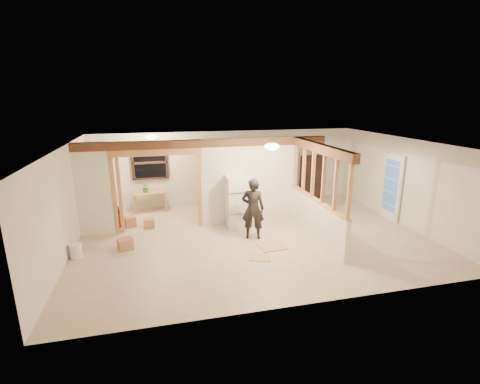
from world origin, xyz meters
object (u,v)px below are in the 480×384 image
object	(u,v)px
refrigerator	(237,202)
bookshelf	(311,177)
shop_vac	(116,217)
work_table	(150,202)
woman	(253,209)

from	to	relation	value
refrigerator	bookshelf	xyz separation A→B (m)	(3.30, 2.21, 0.04)
refrigerator	shop_vac	xyz separation A→B (m)	(-3.39, 0.85, -0.47)
work_table	bookshelf	distance (m)	5.74
work_table	shop_vac	world-z (taller)	work_table
refrigerator	work_table	world-z (taller)	refrigerator
woman	work_table	distance (m)	3.97
refrigerator	shop_vac	world-z (taller)	refrigerator
refrigerator	bookshelf	bearing A→B (deg)	33.76
shop_vac	bookshelf	size ratio (longest dim) A/B	0.35
woman	shop_vac	world-z (taller)	woman
woman	refrigerator	bearing A→B (deg)	-57.63
woman	bookshelf	xyz separation A→B (m)	(3.09, 3.12, -0.03)
woman	bookshelf	size ratio (longest dim) A/B	1.04
work_table	bookshelf	bearing A→B (deg)	-9.89
refrigerator	work_table	xyz separation A→B (m)	(-2.42, 2.03, -0.42)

